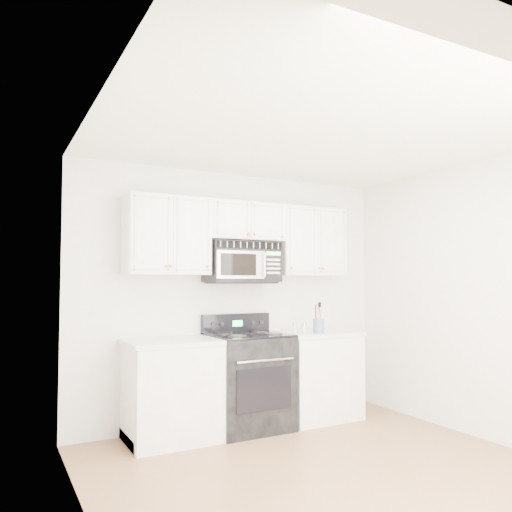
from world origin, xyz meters
TOP-DOWN VIEW (x-y plane):
  - room at (0.00, 0.00)m, footprint 3.51×3.51m
  - base_cabinet_left at (-0.80, 1.44)m, footprint 0.86×0.65m
  - base_cabinet_right at (0.80, 1.44)m, footprint 0.86×0.65m
  - range at (-0.02, 1.43)m, footprint 0.76×0.69m
  - upper_cabinets at (-0.00, 1.58)m, footprint 2.44×0.37m
  - microwave at (-0.03, 1.56)m, footprint 0.75×0.42m
  - utensil_crock at (0.73, 1.27)m, footprint 0.12×0.12m
  - shaker_salt at (0.59, 1.34)m, footprint 0.04×0.04m
  - shaker_pepper at (0.54, 1.44)m, footprint 0.04×0.04m

SIDE VIEW (x-z plane):
  - base_cabinet_left at x=-0.80m, z-range -0.03..0.89m
  - base_cabinet_right at x=0.80m, z-range -0.03..0.89m
  - range at x=-0.02m, z-range -0.08..1.04m
  - shaker_pepper at x=0.54m, z-range 0.92..1.02m
  - shaker_salt at x=0.59m, z-range 0.92..1.02m
  - utensil_crock at x=0.73m, z-range 0.84..1.15m
  - room at x=0.00m, z-range 0.00..2.60m
  - microwave at x=-0.03m, z-range 1.45..1.86m
  - upper_cabinets at x=0.00m, z-range 1.56..2.31m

